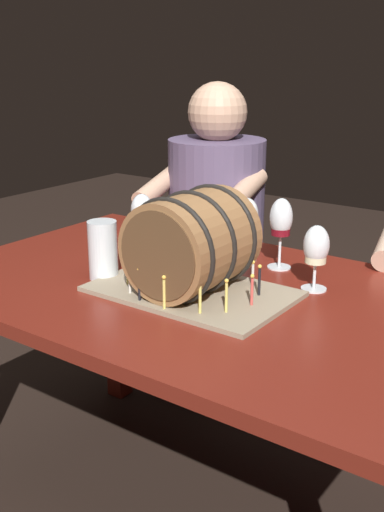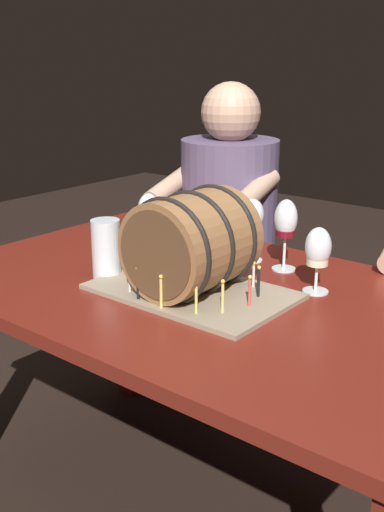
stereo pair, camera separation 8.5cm
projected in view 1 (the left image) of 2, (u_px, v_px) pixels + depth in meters
name	position (u px, v px, depth m)	size (l,w,h in m)	color
dining_table	(205.00, 323.00, 1.66)	(1.48, 0.90, 0.72)	maroon
barrel_cake	(192.00, 247.00, 1.56)	(0.50, 0.32, 0.27)	gray
wine_glass_empty	(142.00, 212.00, 1.89)	(0.07, 0.07, 0.18)	white
wine_glass_rose	(206.00, 215.00, 1.88)	(0.08, 0.08, 0.19)	white
wine_glass_red	(281.00, 221.00, 1.75)	(0.07, 0.07, 0.20)	white
wine_glass_amber	(246.00, 217.00, 1.82)	(0.07, 0.07, 0.19)	white
wine_glass_white	(316.00, 249.00, 1.59)	(0.07, 0.07, 0.17)	white
beer_pint	(103.00, 251.00, 1.69)	(0.08, 0.08, 0.16)	white
person_seated_left	(215.00, 250.00, 2.44)	(0.44, 0.52, 1.21)	#372D40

